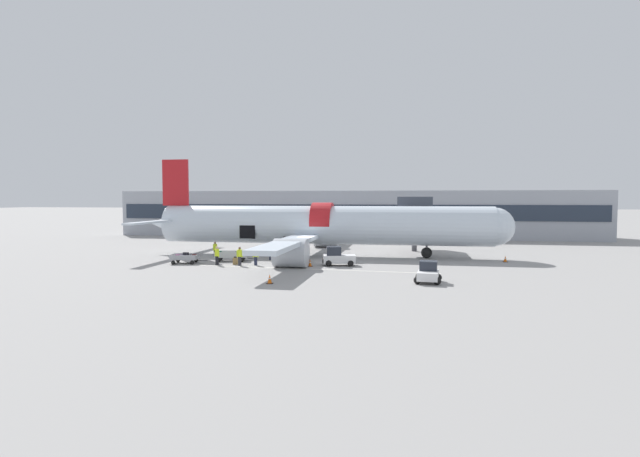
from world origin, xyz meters
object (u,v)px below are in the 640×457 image
(airplane, at_px, (318,226))
(baggage_cart_queued, at_px, (186,259))
(baggage_tug_mid, at_px, (428,274))
(baggage_tug_lead, at_px, (338,258))
(suitcase_on_tarmac_upright, at_px, (235,261))
(ground_crew_helper, at_px, (256,256))
(baggage_cart_loading, at_px, (231,256))
(ground_crew_supervisor, at_px, (271,251))
(ground_crew_driver, at_px, (215,249))
(ground_crew_loader_a, at_px, (217,255))
(ground_crew_loader_b, at_px, (240,256))

(airplane, relative_size, baggage_cart_queued, 11.26)
(baggage_tug_mid, bearing_deg, baggage_tug_lead, 135.15)
(baggage_cart_queued, height_order, suitcase_on_tarmac_upright, baggage_cart_queued)
(baggage_tug_mid, relative_size, baggage_cart_queued, 0.77)
(baggage_tug_mid, relative_size, ground_crew_helper, 1.65)
(baggage_cart_loading, xyz_separation_m, ground_crew_supervisor, (3.54, 1.70, 0.37))
(baggage_tug_mid, height_order, ground_crew_driver, ground_crew_driver)
(baggage_cart_queued, relative_size, ground_crew_driver, 2.12)
(ground_crew_driver, xyz_separation_m, ground_crew_helper, (6.02, -4.94, -0.01))
(ground_crew_helper, bearing_deg, ground_crew_driver, 140.62)
(baggage_tug_lead, relative_size, baggage_tug_mid, 1.20)
(baggage_cart_loading, distance_m, ground_crew_helper, 4.09)
(baggage_tug_lead, relative_size, baggage_cart_queued, 0.92)
(ground_crew_supervisor, height_order, ground_crew_helper, ground_crew_supervisor)
(ground_crew_loader_a, bearing_deg, ground_crew_helper, 8.59)
(baggage_cart_queued, distance_m, ground_crew_supervisor, 8.28)
(airplane, xyz_separation_m, ground_crew_loader_b, (-5.70, -8.95, -2.31))
(baggage_tug_mid, relative_size, ground_crew_supervisor, 1.63)
(airplane, xyz_separation_m, baggage_cart_queued, (-11.28, -8.40, -2.76))
(ground_crew_loader_a, xyz_separation_m, ground_crew_helper, (3.57, 0.54, -0.05))
(ground_crew_loader_b, xyz_separation_m, ground_crew_helper, (1.37, 0.51, -0.05))
(baggage_tug_mid, distance_m, ground_crew_supervisor, 18.65)
(baggage_cart_queued, height_order, ground_crew_driver, ground_crew_driver)
(ground_crew_driver, bearing_deg, suitcase_on_tarmac_upright, -50.45)
(baggage_cart_queued, distance_m, ground_crew_helper, 6.96)
(baggage_tug_lead, distance_m, ground_crew_helper, 7.62)
(suitcase_on_tarmac_upright, bearing_deg, baggage_tug_mid, -21.24)
(baggage_tug_lead, height_order, baggage_cart_loading, baggage_tug_lead)
(airplane, xyz_separation_m, ground_crew_loader_a, (-7.91, -8.98, -2.31))
(airplane, relative_size, ground_crew_supervisor, 23.93)
(airplane, height_order, baggage_cart_loading, airplane)
(ground_crew_driver, bearing_deg, baggage_cart_loading, -42.82)
(ground_crew_loader_a, bearing_deg, ground_crew_supervisor, 50.52)
(airplane, xyz_separation_m, baggage_tug_lead, (3.19, -7.24, -2.48))
(baggage_tug_lead, bearing_deg, airplane, 113.76)
(ground_crew_helper, bearing_deg, baggage_cart_loading, 143.77)
(ground_crew_driver, bearing_deg, baggage_tug_lead, -15.47)
(baggage_cart_loading, height_order, ground_crew_driver, ground_crew_driver)
(baggage_tug_lead, distance_m, ground_crew_supervisor, 7.83)
(airplane, distance_m, ground_crew_loader_b, 10.86)
(ground_crew_driver, xyz_separation_m, ground_crew_supervisor, (6.27, -0.84, -0.00))
(baggage_tug_lead, height_order, suitcase_on_tarmac_upright, baggage_tug_lead)
(baggage_cart_loading, xyz_separation_m, ground_crew_helper, (3.29, -2.41, 0.36))
(baggage_tug_mid, distance_m, ground_crew_loader_a, 20.00)
(airplane, xyz_separation_m, ground_crew_helper, (-4.34, -8.44, -2.36))
(ground_crew_loader_a, xyz_separation_m, ground_crew_loader_b, (2.20, 0.03, 0.00))
(baggage_tug_lead, height_order, ground_crew_supervisor, baggage_tug_lead)
(airplane, height_order, baggage_cart_queued, airplane)
(airplane, height_order, baggage_tug_mid, airplane)
(baggage_tug_mid, distance_m, ground_crew_driver, 24.42)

